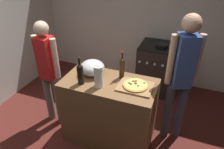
% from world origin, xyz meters
% --- Properties ---
extents(ground_plane, '(4.43, 3.06, 0.02)m').
position_xyz_m(ground_plane, '(0.00, 1.23, -0.01)').
color(ground_plane, '#511E19').
extents(kitchen_wall_rear, '(4.43, 0.10, 2.60)m').
position_xyz_m(kitchen_wall_rear, '(0.00, 2.51, 1.30)').
color(kitchen_wall_rear, beige).
rests_on(kitchen_wall_rear, ground_plane).
extents(kitchen_wall_left, '(0.10, 3.06, 2.60)m').
position_xyz_m(kitchen_wall_left, '(-1.96, 1.23, 1.30)').
color(kitchen_wall_left, beige).
rests_on(kitchen_wall_left, ground_plane).
extents(counter, '(1.16, 0.60, 0.93)m').
position_xyz_m(counter, '(0.12, 0.68, 0.46)').
color(counter, brown).
rests_on(counter, ground_plane).
extents(cutting_board, '(0.40, 0.32, 0.02)m').
position_xyz_m(cutting_board, '(0.44, 0.69, 0.94)').
color(cutting_board, '#9E7247').
rests_on(cutting_board, counter).
extents(pizza, '(0.29, 0.29, 0.03)m').
position_xyz_m(pizza, '(0.44, 0.69, 0.96)').
color(pizza, tan).
rests_on(pizza, cutting_board).
extents(mixing_bowl, '(0.31, 0.31, 0.19)m').
position_xyz_m(mixing_bowl, '(-0.15, 0.78, 1.03)').
color(mixing_bowl, '#B2B2B7').
rests_on(mixing_bowl, counter).
extents(paper_towel_roll, '(0.10, 0.10, 0.27)m').
position_xyz_m(paper_towel_roll, '(0.04, 0.55, 1.06)').
color(paper_towel_roll, white).
rests_on(paper_towel_roll, counter).
extents(wine_bottle_dark, '(0.06, 0.06, 0.35)m').
position_xyz_m(wine_bottle_dark, '(0.22, 0.83, 1.08)').
color(wine_bottle_dark, '#331E0F').
rests_on(wine_bottle_dark, counter).
extents(wine_bottle_clear, '(0.08, 0.08, 0.35)m').
position_xyz_m(wine_bottle_clear, '(-0.18, 0.53, 1.07)').
color(wine_bottle_clear, black).
rests_on(wine_bottle_clear, counter).
extents(stove, '(0.64, 0.62, 0.94)m').
position_xyz_m(stove, '(0.48, 2.11, 0.45)').
color(stove, black).
rests_on(stove, ground_plane).
extents(person_in_stripes, '(0.37, 0.21, 1.57)m').
position_xyz_m(person_in_stripes, '(-0.79, 0.72, 0.89)').
color(person_in_stripes, slate).
rests_on(person_in_stripes, ground_plane).
extents(person_in_red, '(0.36, 0.27, 1.75)m').
position_xyz_m(person_in_red, '(0.92, 1.02, 1.02)').
color(person_in_red, '#383D4C').
rests_on(person_in_red, ground_plane).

